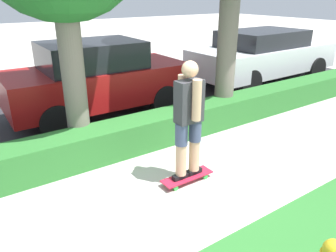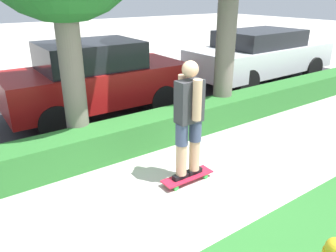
{
  "view_description": "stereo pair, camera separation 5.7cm",
  "coord_description": "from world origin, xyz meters",
  "px_view_note": "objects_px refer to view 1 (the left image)",
  "views": [
    {
      "loc": [
        -2.48,
        -3.08,
        2.6
      ],
      "look_at": [
        0.05,
        0.6,
        0.77
      ],
      "focal_mm": 35.0,
      "sensor_mm": 36.0,
      "label": 1
    },
    {
      "loc": [
        -2.52,
        -3.05,
        2.6
      ],
      "look_at": [
        0.05,
        0.6,
        0.77
      ],
      "focal_mm": 35.0,
      "sensor_mm": 36.0,
      "label": 2
    }
  ],
  "objects_px": {
    "skateboard": "(187,177)",
    "skater_person": "(189,118)",
    "parked_car_middle": "(97,78)",
    "parked_car_rear": "(263,55)"
  },
  "relations": [
    {
      "from": "parked_car_middle",
      "to": "parked_car_rear",
      "type": "height_order",
      "value": "parked_car_middle"
    },
    {
      "from": "skateboard",
      "to": "skater_person",
      "type": "bearing_deg",
      "value": 45.0
    },
    {
      "from": "skateboard",
      "to": "skater_person",
      "type": "xyz_separation_m",
      "value": [
        0.0,
        0.0,
        0.92
      ]
    },
    {
      "from": "parked_car_middle",
      "to": "parked_car_rear",
      "type": "xyz_separation_m",
      "value": [
        5.29,
        -0.1,
        -0.01
      ]
    },
    {
      "from": "parked_car_middle",
      "to": "parked_car_rear",
      "type": "distance_m",
      "value": 5.29
    },
    {
      "from": "skateboard",
      "to": "parked_car_middle",
      "type": "relative_size",
      "value": 0.21
    },
    {
      "from": "parked_car_middle",
      "to": "skateboard",
      "type": "bearing_deg",
      "value": -91.02
    },
    {
      "from": "skateboard",
      "to": "parked_car_middle",
      "type": "distance_m",
      "value": 3.47
    },
    {
      "from": "skateboard",
      "to": "parked_car_middle",
      "type": "height_order",
      "value": "parked_car_middle"
    },
    {
      "from": "skateboard",
      "to": "parked_car_rear",
      "type": "bearing_deg",
      "value": 31.34
    }
  ]
}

